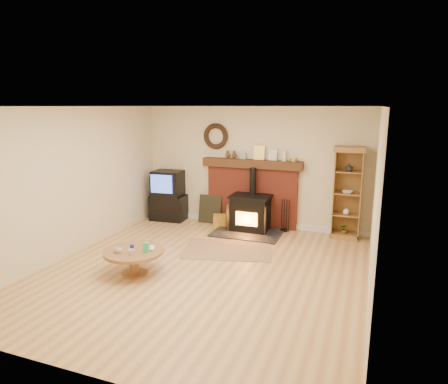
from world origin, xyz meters
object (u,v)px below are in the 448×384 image
at_px(wood_stove, 250,214).
at_px(coffee_table, 134,255).
at_px(tv_unit, 168,196).
at_px(curio_cabinet, 347,193).

height_order(wood_stove, coffee_table, wood_stove).
relative_size(tv_unit, curio_cabinet, 0.63).
height_order(wood_stove, curio_cabinet, curio_cabinet).
distance_m(tv_unit, curio_cabinet, 3.98).
bearing_deg(wood_stove, coffee_table, -110.76).
bearing_deg(coffee_table, wood_stove, 69.24).
bearing_deg(curio_cabinet, coffee_table, -134.20).
relative_size(wood_stove, tv_unit, 1.22).
bearing_deg(tv_unit, coffee_table, -71.73).
distance_m(wood_stove, curio_cabinet, 2.02).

